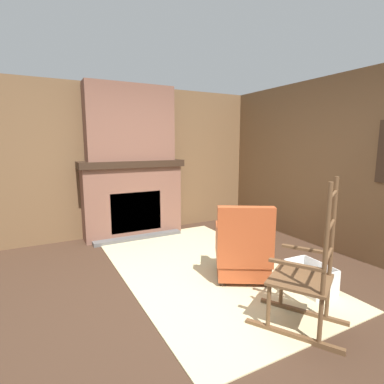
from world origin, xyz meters
The scene contains 12 objects.
ground_plane centered at (0.00, 0.00, 0.00)m, with size 14.00×14.00×0.00m, color #3D281C.
wood_panel_wall_left centered at (-2.42, 0.00, 1.28)m, with size 0.06×5.38×2.56m.
wood_panel_wall_back centered at (0.02, 2.42, 1.29)m, with size 5.38×0.09×2.56m.
fireplace_hearth centered at (-2.19, 0.00, 0.65)m, with size 0.59×1.75×1.31m.
chimney_breast centered at (-2.20, 0.00, 1.93)m, with size 0.34×1.45×1.24m.
area_rug centered at (-0.40, 0.37, 0.01)m, with size 3.40×2.01×0.01m.
armchair centered at (0.08, 0.62, 0.35)m, with size 0.86×0.85×0.92m.
rocking_chair centered at (1.09, 0.51, 0.44)m, with size 0.92×0.80×1.32m.
firewood_stack centered at (-0.97, 1.57, 0.06)m, with size 0.45×0.44×0.12m.
laundry_basket centered at (0.64, 1.11, 0.14)m, with size 0.52×0.35×0.29m.
oil_lamp_vase centered at (-2.24, -0.57, 1.42)m, with size 0.11×0.11×0.31m.
storage_case centered at (-2.24, 0.33, 1.39)m, with size 0.16×0.22×0.16m.
Camera 1 is at (2.76, -1.48, 1.60)m, focal length 28.00 mm.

